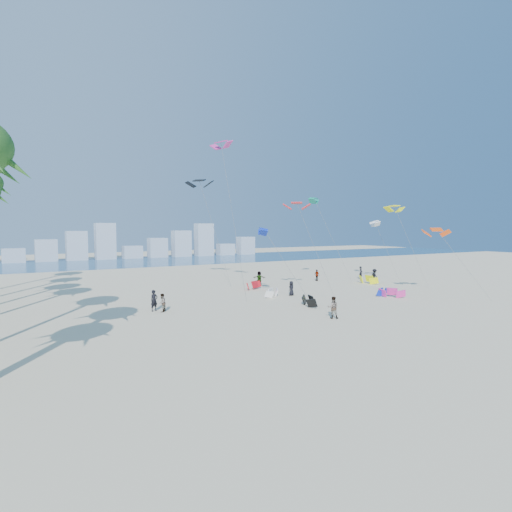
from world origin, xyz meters
TOP-DOWN VIEW (x-y plane):
  - ground at (0.00, 0.00)m, footprint 220.00×220.00m
  - ocean at (0.00, 72.00)m, footprint 220.00×220.00m
  - kitesurfer_near at (-7.88, 15.34)m, footprint 0.79×0.62m
  - kitesurfer_mid at (3.74, 4.90)m, footprint 1.11×1.07m
  - kitesurfers_far at (12.89, 21.26)m, footprint 33.23×11.93m
  - grounded_kites at (12.38, 15.49)m, footprint 19.31×14.96m
  - flying_kites at (12.12, 20.52)m, footprint 28.68×29.53m
  - distant_skyline at (-1.19, 82.00)m, footprint 85.00×3.00m

SIDE VIEW (x-z plane):
  - ground at x=0.00m, z-range 0.00..0.00m
  - ocean at x=0.00m, z-range 0.01..0.01m
  - grounded_kites at x=12.38m, z-range -0.05..0.95m
  - kitesurfers_far at x=12.89m, z-range -0.04..1.78m
  - kitesurfer_mid at x=3.74m, z-range 0.00..1.80m
  - kitesurfer_near at x=-7.88m, z-range 0.00..1.89m
  - distant_skyline at x=-1.19m, z-range -1.11..7.29m
  - flying_kites at x=12.12m, z-range 2.40..19.60m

